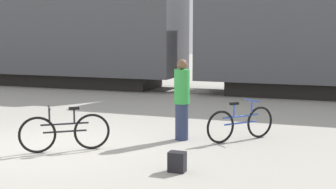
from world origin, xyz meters
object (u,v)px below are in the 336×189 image
(bicycle_blue, at_px, (241,123))
(bicycle_black, at_px, (65,132))
(freight_train, at_px, (191,19))
(person_in_green, at_px, (182,100))
(backpack, at_px, (177,162))

(bicycle_blue, height_order, bicycle_black, bicycle_black)
(freight_train, distance_m, person_in_green, 8.73)
(bicycle_blue, bearing_deg, backpack, -101.88)
(freight_train, xyz_separation_m, bicycle_black, (0.47, -9.89, -2.45))
(bicycle_blue, xyz_separation_m, person_in_green, (-1.21, -0.37, 0.51))
(bicycle_blue, height_order, person_in_green, person_in_green)
(freight_train, distance_m, bicycle_black, 10.20)
(freight_train, relative_size, backpack, 170.10)
(freight_train, bearing_deg, backpack, -74.17)
(bicycle_blue, bearing_deg, person_in_green, -163.10)
(bicycle_black, height_order, backpack, bicycle_black)
(backpack, bearing_deg, bicycle_blue, 78.12)
(bicycle_black, bearing_deg, freight_train, 92.72)
(bicycle_blue, relative_size, person_in_green, 0.79)
(person_in_green, bearing_deg, bicycle_blue, -38.61)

